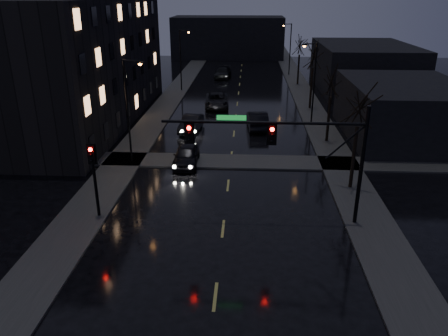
# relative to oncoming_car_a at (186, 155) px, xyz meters

# --- Properties ---
(ground) EXTENTS (160.00, 160.00, 0.00)m
(ground) POSITION_rel_oncoming_car_a_xyz_m (3.43, -17.83, -0.78)
(ground) COLOR black
(ground) RESTS_ON ground
(sidewalk_left) EXTENTS (3.00, 140.00, 0.12)m
(sidewalk_left) POSITION_rel_oncoming_car_a_xyz_m (-5.07, 17.17, -0.72)
(sidewalk_left) COLOR #2D2D2B
(sidewalk_left) RESTS_ON ground
(sidewalk_right) EXTENTS (3.00, 140.00, 0.12)m
(sidewalk_right) POSITION_rel_oncoming_car_a_xyz_m (11.93, 17.17, -0.72)
(sidewalk_right) COLOR #2D2D2B
(sidewalk_right) RESTS_ON ground
(sidewalk_cross) EXTENTS (40.00, 3.00, 0.12)m
(sidewalk_cross) POSITION_rel_oncoming_car_a_xyz_m (3.43, 0.67, -0.72)
(sidewalk_cross) COLOR #2D2D2B
(sidewalk_cross) RESTS_ON ground
(apartment_block) EXTENTS (12.00, 30.00, 12.00)m
(apartment_block) POSITION_rel_oncoming_car_a_xyz_m (-13.07, 12.17, 5.22)
(apartment_block) COLOR black
(apartment_block) RESTS_ON ground
(commercial_right_near) EXTENTS (10.00, 14.00, 5.00)m
(commercial_right_near) POSITION_rel_oncoming_car_a_xyz_m (18.93, 8.17, 1.72)
(commercial_right_near) COLOR black
(commercial_right_near) RESTS_ON ground
(commercial_right_far) EXTENTS (12.00, 18.00, 6.00)m
(commercial_right_far) POSITION_rel_oncoming_car_a_xyz_m (20.43, 30.17, 2.22)
(commercial_right_far) COLOR black
(commercial_right_far) RESTS_ON ground
(far_block) EXTENTS (22.00, 10.00, 8.00)m
(far_block) POSITION_rel_oncoming_car_a_xyz_m (0.43, 60.17, 3.22)
(far_block) COLOR black
(far_block) RESTS_ON ground
(signal_mast) EXTENTS (11.11, 0.41, 7.00)m
(signal_mast) POSITION_rel_oncoming_car_a_xyz_m (7.28, -8.83, 4.09)
(signal_mast) COLOR black
(signal_mast) RESTS_ON ground
(signal_pole_left) EXTENTS (0.35, 0.41, 4.53)m
(signal_pole_left) POSITION_rel_oncoming_car_a_xyz_m (-4.07, -8.83, 2.23)
(signal_pole_left) COLOR black
(signal_pole_left) RESTS_ON ground
(tree_near) EXTENTS (3.52, 3.52, 8.08)m
(tree_near) POSITION_rel_oncoming_car_a_xyz_m (11.83, -3.83, 5.44)
(tree_near) COLOR black
(tree_near) RESTS_ON ground
(tree_mid_a) EXTENTS (3.30, 3.30, 7.58)m
(tree_mid_a) POSITION_rel_oncoming_car_a_xyz_m (11.83, 6.17, 5.05)
(tree_mid_a) COLOR black
(tree_mid_a) RESTS_ON ground
(tree_mid_b) EXTENTS (3.74, 3.74, 8.59)m
(tree_mid_b) POSITION_rel_oncoming_car_a_xyz_m (11.83, 18.17, 5.83)
(tree_mid_b) COLOR black
(tree_mid_b) RESTS_ON ground
(tree_far) EXTENTS (3.43, 3.43, 7.88)m
(tree_far) POSITION_rel_oncoming_car_a_xyz_m (11.83, 32.17, 5.28)
(tree_far) COLOR black
(tree_far) RESTS_ON ground
(streetlight_l_near) EXTENTS (1.53, 0.28, 8.00)m
(streetlight_l_near) POSITION_rel_oncoming_car_a_xyz_m (-4.15, 0.17, 3.99)
(streetlight_l_near) COLOR black
(streetlight_l_near) RESTS_ON ground
(streetlight_l_far) EXTENTS (1.53, 0.28, 8.00)m
(streetlight_l_far) POSITION_rel_oncoming_car_a_xyz_m (-4.15, 27.17, 3.99)
(streetlight_l_far) COLOR black
(streetlight_l_far) RESTS_ON ground
(streetlight_r_mid) EXTENTS (1.53, 0.28, 8.00)m
(streetlight_r_mid) POSITION_rel_oncoming_car_a_xyz_m (11.01, 12.17, 3.99)
(streetlight_r_mid) COLOR black
(streetlight_r_mid) RESTS_ON ground
(streetlight_r_far) EXTENTS (1.53, 0.28, 8.00)m
(streetlight_r_far) POSITION_rel_oncoming_car_a_xyz_m (11.01, 40.17, 3.99)
(streetlight_r_far) COLOR black
(streetlight_r_far) RESTS_ON ground
(oncoming_car_a) EXTENTS (1.96, 4.62, 1.56)m
(oncoming_car_a) POSITION_rel_oncoming_car_a_xyz_m (0.00, 0.00, 0.00)
(oncoming_car_a) COLOR black
(oncoming_car_a) RESTS_ON ground
(oncoming_car_b) EXTENTS (2.13, 4.75, 1.51)m
(oncoming_car_b) POSITION_rel_oncoming_car_a_xyz_m (-0.72, 8.79, -0.02)
(oncoming_car_b) COLOR black
(oncoming_car_b) RESTS_ON ground
(oncoming_car_c) EXTENTS (3.04, 5.92, 1.60)m
(oncoming_car_c) POSITION_rel_oncoming_car_a_xyz_m (1.07, 18.41, 0.02)
(oncoming_car_c) COLOR black
(oncoming_car_c) RESTS_ON ground
(oncoming_car_d) EXTENTS (2.71, 5.73, 1.61)m
(oncoming_car_d) POSITION_rel_oncoming_car_a_xyz_m (0.68, 37.11, 0.03)
(oncoming_car_d) COLOR black
(oncoming_car_d) RESTS_ON ground
(lead_car) EXTENTS (2.22, 5.34, 1.72)m
(lead_car) POSITION_rel_oncoming_car_a_xyz_m (5.66, 10.06, 0.08)
(lead_car) COLOR black
(lead_car) RESTS_ON ground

